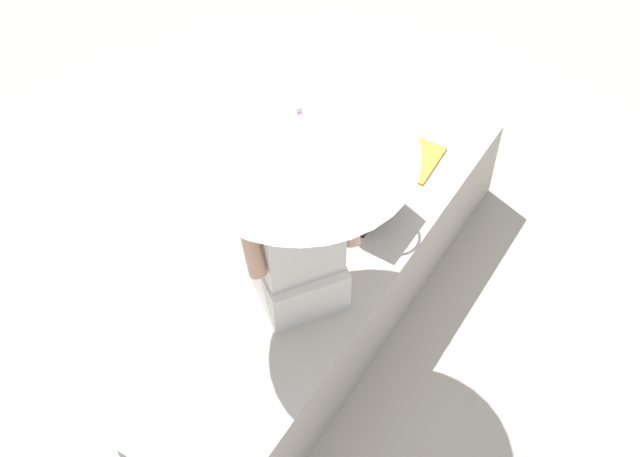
# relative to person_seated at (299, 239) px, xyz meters

# --- Properties ---
(ground_plane) EXTENTS (14.00, 14.00, 0.00)m
(ground_plane) POSITION_rel_person_seated_xyz_m (0.23, -0.05, -0.88)
(ground_plane) COLOR #9E9384
(stone_bench) EXTENTS (2.38, 0.50, 0.49)m
(stone_bench) POSITION_rel_person_seated_xyz_m (0.23, -0.05, -0.63)
(stone_bench) COLOR #A8A093
(stone_bench) RESTS_ON ground
(person_seated) EXTENTS (0.50, 0.43, 0.90)m
(person_seated) POSITION_rel_person_seated_xyz_m (0.00, 0.00, 0.00)
(person_seated) COLOR beige
(person_seated) RESTS_ON stone_bench
(parasol) EXTENTS (0.88, 0.88, 1.05)m
(parasol) POSITION_rel_person_seated_xyz_m (0.05, 0.02, 0.53)
(parasol) COLOR #B7B7BC
(parasol) RESTS_ON stone_bench
(handbag_black) EXTENTS (0.30, 0.22, 0.38)m
(handbag_black) POSITION_rel_person_seated_xyz_m (0.56, 0.01, -0.20)
(handbag_black) COLOR black
(handbag_black) RESTS_ON stone_bench
(magazine) EXTENTS (0.29, 0.21, 0.01)m
(magazine) POSITION_rel_person_seated_xyz_m (0.97, -0.04, -0.38)
(magazine) COLOR gold
(magazine) RESTS_ON stone_bench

